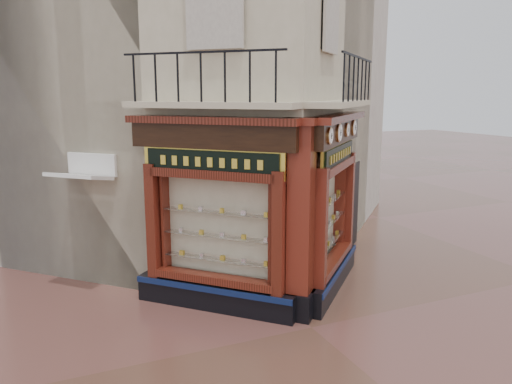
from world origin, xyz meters
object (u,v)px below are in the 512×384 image
clock_d (354,128)px  signboard_right (338,155)px  awning (87,292)px  signboard_left (211,162)px  clock_b (339,133)px  clock_c (347,130)px  corner_pilaster (301,223)px  clock_a (330,136)px

clock_d → signboard_right: (-0.87, -0.72, -0.52)m
clock_d → signboard_right: 1.25m
awning → signboard_left: size_ratio=0.58×
clock_b → signboard_right: 0.74m
clock_c → clock_d: (0.56, 0.56, 0.00)m
corner_pilaster → signboard_left: size_ratio=1.81×
corner_pilaster → signboard_right: size_ratio=1.95×
clock_a → signboard_left: bearing=108.3°
clock_c → corner_pilaster: bearing=168.4°
clock_b → awning: size_ratio=0.31×
signboard_right → clock_c: bearing=-18.4°
clock_a → clock_c: size_ratio=1.08×
clock_a → clock_d: clock_d is taller
clock_b → clock_d: clock_b is taller
signboard_right → corner_pilaster: bearing=169.8°
clock_a → signboard_left: 2.35m
corner_pilaster → clock_d: (2.34, 1.73, 1.67)m
clock_b → clock_d: 1.64m
awning → signboard_left: signboard_left is taller
clock_c → clock_d: 0.79m
clock_b → signboard_left: (-2.64, 0.44, -0.52)m
clock_a → signboard_left: size_ratio=0.15×
corner_pilaster → clock_a: bearing=-46.5°
clock_d → signboard_left: bearing=145.7°
clock_a → awning: size_ratio=0.26×
clock_c → awning: (-5.57, 1.91, -3.62)m
corner_pilaster → clock_c: 2.71m
corner_pilaster → clock_d: 3.36m
clock_c → clock_b: bearing=-180.0°
clock_a → signboard_right: (0.87, 1.03, -0.52)m
corner_pilaster → clock_a: corner_pilaster is taller
clock_c → signboard_left: bearing=137.8°
signboard_left → signboard_right: signboard_left is taller
clock_c → signboard_right: clock_c is taller
clock_d → awning: bearing=122.6°
awning → signboard_left: (2.33, -2.07, 3.10)m
corner_pilaster → awning: size_ratio=3.10×
clock_b → clock_c: clock_b is taller
corner_pilaster → clock_d: size_ratio=10.36×
clock_b → signboard_left: 2.72m
signboard_left → clock_c: bearing=-132.2°
signboard_left → signboard_right: bearing=-135.0°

